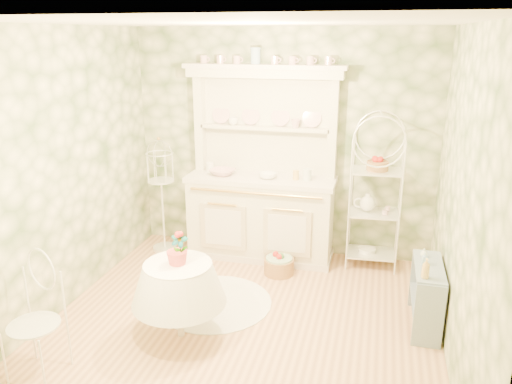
% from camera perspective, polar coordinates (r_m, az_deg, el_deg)
% --- Properties ---
extents(floor, '(3.60, 3.60, 0.00)m').
position_cam_1_polar(floor, '(4.88, -1.49, -14.75)').
color(floor, tan).
rests_on(floor, ground).
extents(ceiling, '(3.60, 3.60, 0.00)m').
position_cam_1_polar(ceiling, '(4.13, -1.80, 18.82)').
color(ceiling, white).
rests_on(ceiling, floor).
extents(wall_left, '(3.60, 3.60, 0.00)m').
position_cam_1_polar(wall_left, '(5.09, -21.53, 2.00)').
color(wall_left, beige).
rests_on(wall_left, floor).
extents(wall_right, '(3.60, 3.60, 0.00)m').
position_cam_1_polar(wall_right, '(4.22, 22.63, -1.21)').
color(wall_right, beige).
rests_on(wall_right, floor).
extents(wall_back, '(3.60, 3.60, 0.00)m').
position_cam_1_polar(wall_back, '(6.01, 3.06, 5.45)').
color(wall_back, beige).
rests_on(wall_back, floor).
extents(wall_front, '(3.60, 3.60, 0.00)m').
position_cam_1_polar(wall_front, '(2.75, -12.05, -10.10)').
color(wall_front, beige).
rests_on(wall_front, floor).
extents(kitchen_dresser, '(1.87, 0.61, 2.29)m').
position_cam_1_polar(kitchen_dresser, '(5.83, 0.56, 3.03)').
color(kitchen_dresser, white).
rests_on(kitchen_dresser, floor).
extents(bakers_rack, '(0.60, 0.45, 1.85)m').
position_cam_1_polar(bakers_rack, '(5.80, 13.52, 0.22)').
color(bakers_rack, white).
rests_on(bakers_rack, floor).
extents(side_shelf, '(0.34, 0.72, 0.60)m').
position_cam_1_polar(side_shelf, '(4.95, 18.85, -11.27)').
color(side_shelf, '#8193A5').
rests_on(side_shelf, floor).
extents(round_table, '(0.77, 0.77, 0.70)m').
position_cam_1_polar(round_table, '(4.58, -8.73, -12.22)').
color(round_table, white).
rests_on(round_table, floor).
extents(cafe_chair, '(0.56, 0.56, 0.95)m').
position_cam_1_polar(cafe_chair, '(4.36, -24.10, -13.42)').
color(cafe_chair, white).
rests_on(cafe_chair, floor).
extents(birdcage_stand, '(0.35, 0.35, 1.35)m').
position_cam_1_polar(birdcage_stand, '(6.25, -10.68, -0.78)').
color(birdcage_stand, white).
rests_on(birdcage_stand, floor).
extents(floor_basket, '(0.32, 0.32, 0.20)m').
position_cam_1_polar(floor_basket, '(5.74, 2.65, -8.38)').
color(floor_basket, '#A97A48').
rests_on(floor_basket, floor).
extents(lace_rug, '(1.41, 1.41, 0.01)m').
position_cam_1_polar(lace_rug, '(5.22, -4.75, -12.45)').
color(lace_rug, white).
rests_on(lace_rug, floor).
extents(bowl_floral, '(0.36, 0.36, 0.07)m').
position_cam_1_polar(bowl_floral, '(5.95, -3.85, 2.02)').
color(bowl_floral, white).
rests_on(bowl_floral, kitchen_dresser).
extents(bowl_white, '(0.21, 0.21, 0.07)m').
position_cam_1_polar(bowl_white, '(5.80, 1.34, 1.64)').
color(bowl_white, white).
rests_on(bowl_white, kitchen_dresser).
extents(cup_left, '(0.12, 0.12, 0.09)m').
position_cam_1_polar(cup_left, '(5.98, -2.61, 7.94)').
color(cup_left, white).
rests_on(cup_left, kitchen_dresser).
extents(cup_right, '(0.13, 0.13, 0.10)m').
position_cam_1_polar(cup_right, '(5.82, 4.55, 7.62)').
color(cup_right, white).
rests_on(cup_right, kitchen_dresser).
extents(potted_geranium, '(0.16, 0.12, 0.29)m').
position_cam_1_polar(potted_geranium, '(4.34, -8.68, -6.56)').
color(potted_geranium, '#3F7238').
rests_on(potted_geranium, round_table).
extents(bottle_amber, '(0.09, 0.09, 0.18)m').
position_cam_1_polar(bottle_amber, '(4.55, 18.81, -8.53)').
color(bottle_amber, tan).
rests_on(bottle_amber, side_shelf).
extents(bottle_blue, '(0.05, 0.05, 0.11)m').
position_cam_1_polar(bottle_blue, '(4.82, 18.71, -7.37)').
color(bottle_blue, '#9ABFDE').
rests_on(bottle_blue, side_shelf).
extents(bottle_glass, '(0.08, 0.08, 0.08)m').
position_cam_1_polar(bottle_glass, '(4.96, 18.65, -6.70)').
color(bottle_glass, silver).
rests_on(bottle_glass, side_shelf).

